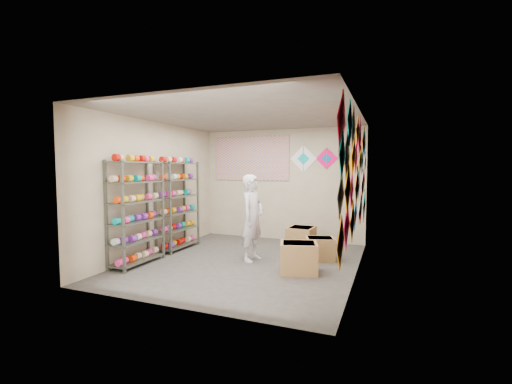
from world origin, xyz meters
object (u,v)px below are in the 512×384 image
at_px(shelf_rack_front, 136,213).
at_px(shelf_rack_back, 178,205).
at_px(carton_a, 299,258).
at_px(shopkeeper, 252,218).
at_px(carton_b, 320,249).
at_px(carton_c, 301,239).

relative_size(shelf_rack_front, shelf_rack_back, 1.00).
bearing_deg(shelf_rack_back, shelf_rack_front, -90.00).
bearing_deg(carton_a, shopkeeper, 140.92).
bearing_deg(carton_b, shopkeeper, -175.38).
height_order(shopkeeper, carton_a, shopkeeper).
xyz_separation_m(carton_a, carton_c, (-0.34, 1.55, -0.00)).
xyz_separation_m(shopkeeper, carton_c, (0.67, 1.12, -0.57)).
relative_size(shelf_rack_back, shopkeeper, 1.16).
distance_m(shelf_rack_front, carton_c, 3.39).
bearing_deg(carton_b, shelf_rack_front, -172.15).
distance_m(shopkeeper, carton_a, 1.23).
height_order(shelf_rack_front, shopkeeper, shelf_rack_front).
bearing_deg(carton_c, shelf_rack_front, -136.14).
xyz_separation_m(shelf_rack_back, carton_b, (3.05, 0.23, -0.73)).
relative_size(shelf_rack_front, carton_c, 3.31).
relative_size(carton_b, carton_c, 0.92).
relative_size(shopkeeper, carton_a, 2.67).
xyz_separation_m(shelf_rack_back, shopkeeper, (1.86, -0.29, -0.13)).
height_order(carton_a, carton_b, carton_a).
distance_m(carton_a, carton_b, 0.95).
distance_m(shelf_rack_front, carton_a, 3.01).
relative_size(shopkeeper, carton_b, 3.11).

